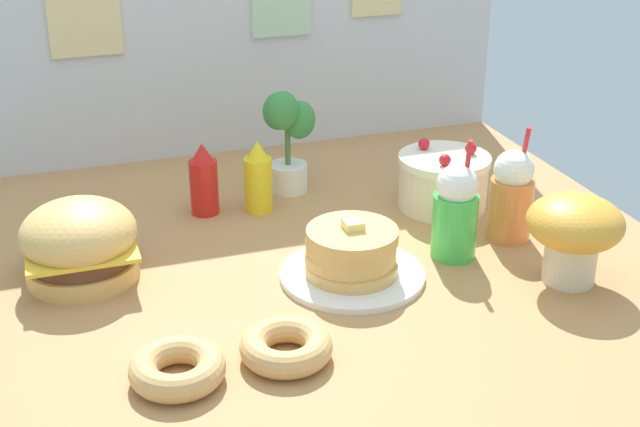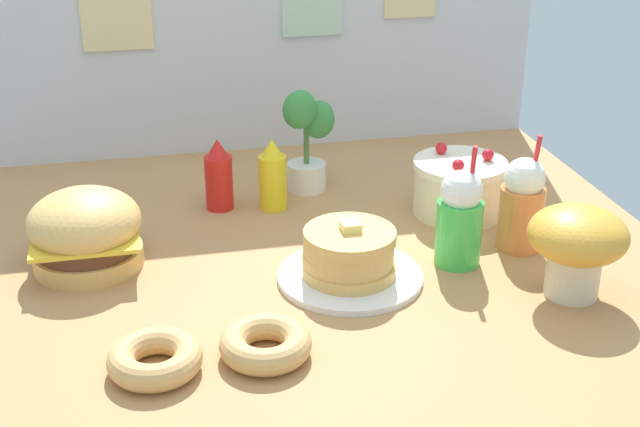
{
  "view_description": "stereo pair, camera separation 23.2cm",
  "coord_description": "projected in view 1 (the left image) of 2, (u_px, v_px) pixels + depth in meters",
  "views": [
    {
      "loc": [
        -0.68,
        -1.95,
        1.14
      ],
      "look_at": [
        -0.0,
        0.05,
        0.16
      ],
      "focal_mm": 49.15,
      "sensor_mm": 36.0,
      "label": 1
    },
    {
      "loc": [
        -0.46,
        -2.01,
        1.14
      ],
      "look_at": [
        -0.0,
        0.05,
        0.16
      ],
      "focal_mm": 49.15,
      "sensor_mm": 36.0,
      "label": 2
    }
  ],
  "objects": [
    {
      "name": "mushroom_stool",
      "position": [
        574.0,
        230.0,
        2.27
      ],
      "size": [
        0.25,
        0.25,
        0.24
      ],
      "color": "beige",
      "rests_on": "ground_plane"
    },
    {
      "name": "cream_soda_cup",
      "position": [
        455.0,
        212.0,
        2.4
      ],
      "size": [
        0.13,
        0.13,
        0.34
      ],
      "color": "green",
      "rests_on": "ground_plane"
    },
    {
      "name": "potted_plant",
      "position": [
        287.0,
        137.0,
        2.81
      ],
      "size": [
        0.17,
        0.14,
        0.35
      ],
      "color": "white",
      "rests_on": "ground_plane"
    },
    {
      "name": "ketchup_bottle",
      "position": [
        204.0,
        181.0,
        2.68
      ],
      "size": [
        0.09,
        0.09,
        0.23
      ],
      "color": "red",
      "rests_on": "ground_plane"
    },
    {
      "name": "donut_pink_glaze",
      "position": [
        177.0,
        368.0,
        1.9
      ],
      "size": [
        0.21,
        0.21,
        0.06
      ],
      "color": "tan",
      "rests_on": "ground_plane"
    },
    {
      "name": "orange_float_cup",
      "position": [
        511.0,
        196.0,
        2.51
      ],
      "size": [
        0.13,
        0.13,
        0.34
      ],
      "color": "orange",
      "rests_on": "ground_plane"
    },
    {
      "name": "mustard_bottle",
      "position": [
        258.0,
        178.0,
        2.7
      ],
      "size": [
        0.09,
        0.09,
        0.23
      ],
      "color": "yellow",
      "rests_on": "ground_plane"
    },
    {
      "name": "back_wall",
      "position": [
        230.0,
        19.0,
        3.03
      ],
      "size": [
        2.02,
        0.04,
        0.95
      ],
      "color": "silver",
      "rests_on": "ground_plane"
    },
    {
      "name": "layer_cake",
      "position": [
        443.0,
        181.0,
        2.72
      ],
      "size": [
        0.29,
        0.29,
        0.21
      ],
      "color": "beige",
      "rests_on": "ground_plane"
    },
    {
      "name": "ground_plane",
      "position": [
        327.0,
        279.0,
        2.35
      ],
      "size": [
        2.02,
        2.07,
        0.02
      ],
      "primitive_type": "cube",
      "color": "#B27F4C"
    },
    {
      "name": "donut_chocolate",
      "position": [
        286.0,
        346.0,
        1.98
      ],
      "size": [
        0.21,
        0.21,
        0.06
      ],
      "color": "tan",
      "rests_on": "ground_plane"
    },
    {
      "name": "burger",
      "position": [
        80.0,
        243.0,
        2.3
      ],
      "size": [
        0.3,
        0.3,
        0.22
      ],
      "color": "#DBA859",
      "rests_on": "ground_plane"
    },
    {
      "name": "pancake_stack",
      "position": [
        352.0,
        257.0,
        2.32
      ],
      "size": [
        0.39,
        0.39,
        0.17
      ],
      "color": "white",
      "rests_on": "ground_plane"
    }
  ]
}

